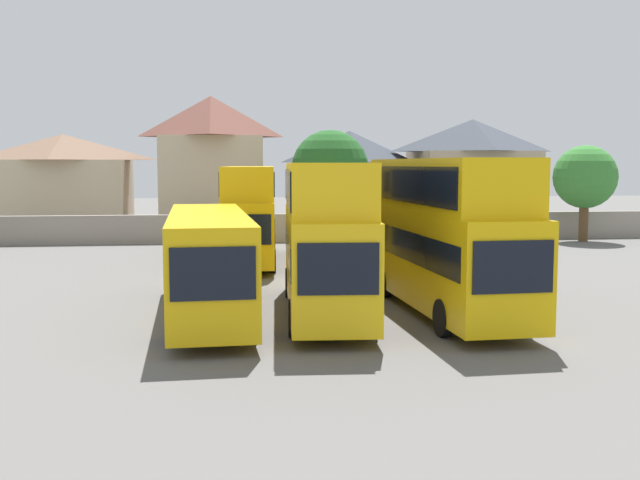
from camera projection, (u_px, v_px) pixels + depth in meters
The scene contains 13 objects.
ground at pixel (288, 252), 42.84m from camera, with size 140.00×140.00×0.00m, color #605E5B.
depot_boundary_wall at pixel (281, 228), 48.11m from camera, with size 56.00×0.50×1.80m, color gray.
bus_1 at pixel (208, 257), 24.59m from camera, with size 2.96×11.76×3.37m.
bus_2 at pixel (325, 230), 24.83m from camera, with size 3.10×10.67×5.00m.
bus_3 at pixel (444, 227), 25.00m from camera, with size 3.05×10.89×5.14m.
bus_4 at pixel (250, 209), 37.76m from camera, with size 3.06×11.12×4.85m.
bus_5 at pixel (332, 208), 38.26m from camera, with size 2.95×10.50×4.86m.
house_terrace_left at pixel (64, 182), 54.86m from camera, with size 9.56×7.22×7.12m.
house_terrace_centre at pixel (212, 163), 54.75m from camera, with size 7.45×7.97×9.87m.
house_terrace_right at pixel (349, 179), 56.99m from camera, with size 7.36×7.00×7.46m.
house_terrace_far_right at pixel (472, 173), 57.57m from camera, with size 9.02×7.56×8.35m.
tree_left_of_lot at pixel (585, 177), 48.18m from camera, with size 4.03×4.03×6.17m.
tree_behind_wall at pixel (330, 169), 50.63m from camera, with size 5.19×5.19×7.25m.
Camera 1 is at (-3.40, -24.46, 4.96)m, focal length 42.30 mm.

